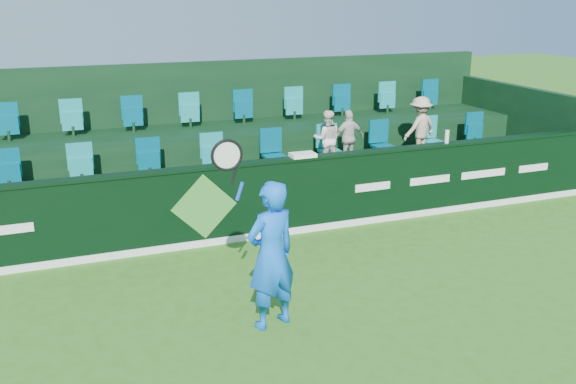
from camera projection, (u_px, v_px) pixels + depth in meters
name	position (u px, v px, depth m)	size (l,w,h in m)	color
ground	(290.00, 369.00, 7.19)	(60.00, 60.00, 0.00)	#316D1A
sponsor_hoarding	(203.00, 206.00, 10.55)	(16.00, 0.25, 1.35)	black
stand_tier_front	(189.00, 202.00, 11.62)	(16.00, 2.00, 0.80)	black
stand_tier_back	(168.00, 164.00, 13.24)	(16.00, 1.80, 1.30)	black
stand_rear	(162.00, 133.00, 13.46)	(16.00, 4.10, 2.60)	black
seat_row_front	(182.00, 160.00, 11.76)	(13.50, 0.50, 0.60)	teal
seat_row_back	(162.00, 116.00, 13.22)	(13.50, 0.50, 0.60)	teal
tennis_player	(271.00, 254.00, 7.87)	(1.19, 0.63, 2.53)	blue
spectator_left	(327.00, 139.00, 12.29)	(0.54, 0.42, 1.10)	white
spectator_middle	(349.00, 138.00, 12.45)	(0.63, 0.26, 1.08)	silver
spectator_right	(420.00, 127.00, 12.97)	(0.81, 0.46, 1.25)	#C4AB8A
towel	(303.00, 155.00, 10.95)	(0.43, 0.28, 0.06)	white
drinks_bottle	(447.00, 137.00, 11.92)	(0.08, 0.08, 0.25)	white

